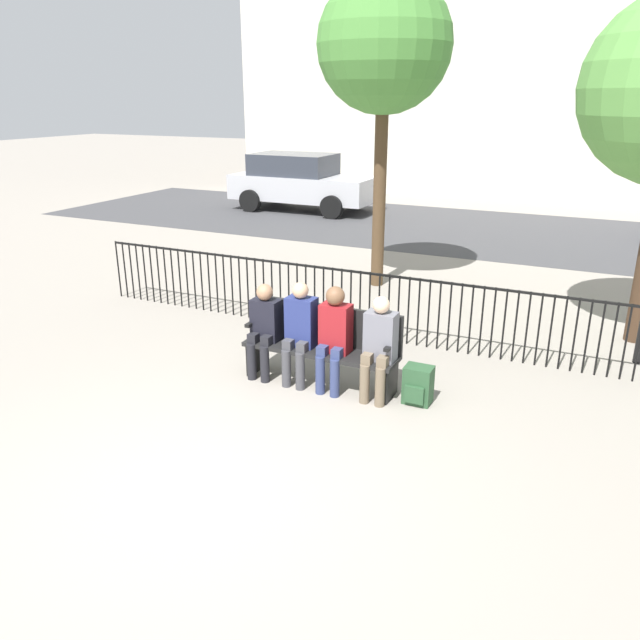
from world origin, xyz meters
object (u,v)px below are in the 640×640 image
seated_person_2 (334,333)px  seated_person_3 (379,343)px  park_bench (323,342)px  seated_person_1 (300,328)px  backpack (418,385)px  seated_person_0 (264,326)px  parked_car_1 (301,181)px  tree_1 (384,46)px

seated_person_2 → seated_person_3: (0.54, -0.00, -0.03)m
park_bench → seated_person_1: 0.32m
backpack → seated_person_3: bearing=-170.4°
park_bench → seated_person_3: bearing=-10.1°
park_bench → seated_person_0: seated_person_0 is taller
seated_person_0 → park_bench: bearing=10.7°
parked_car_1 → seated_person_2: bearing=-61.3°
seated_person_0 → parked_car_1: (-4.86, 10.53, 0.20)m
seated_person_1 → parked_car_1: (-5.32, 10.52, 0.17)m
park_bench → seated_person_2: bearing=-33.1°
seated_person_1 → seated_person_0: bearing=-179.4°
seated_person_2 → parked_car_1: (-5.76, 10.52, 0.15)m
park_bench → seated_person_2: 0.30m
seated_person_1 → tree_1: size_ratio=0.24×
seated_person_2 → tree_1: tree_1 is taller
seated_person_1 → seated_person_2: bearing=0.0°
seated_person_0 → seated_person_2: size_ratio=0.93×
park_bench → parked_car_1: (-5.56, 10.39, 0.35)m
park_bench → tree_1: tree_1 is taller
park_bench → parked_car_1: size_ratio=0.44×
park_bench → backpack: size_ratio=4.33×
seated_person_0 → seated_person_2: (0.90, 0.01, 0.05)m
seated_person_2 → backpack: (0.98, 0.07, -0.48)m
seated_person_0 → backpack: 1.93m
seated_person_2 → seated_person_3: seated_person_2 is taller
parked_car_1 → backpack: bearing=-57.2°
seated_person_1 → seated_person_3: (0.97, -0.00, -0.02)m
tree_1 → seated_person_1: bearing=-82.0°
backpack → parked_car_1: parked_car_1 is taller
seated_person_0 → seated_person_1: (0.47, 0.00, 0.04)m
seated_person_0 → parked_car_1: parked_car_1 is taller
park_bench → seated_person_1: seated_person_1 is taller
seated_person_1 → parked_car_1: parked_car_1 is taller
seated_person_0 → tree_1: (-0.12, 4.20, 3.30)m
seated_person_1 → backpack: seated_person_1 is taller
seated_person_0 → seated_person_1: bearing=0.6°
park_bench → seated_person_0: (-0.71, -0.13, 0.14)m
seated_person_0 → seated_person_1: size_ratio=0.93×
seated_person_3 → backpack: bearing=9.6°
tree_1 → seated_person_3: bearing=-69.6°
seated_person_3 → backpack: (0.44, 0.07, -0.45)m
seated_person_2 → tree_1: bearing=103.7°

